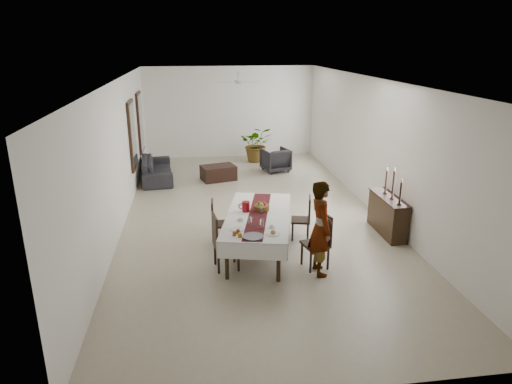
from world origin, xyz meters
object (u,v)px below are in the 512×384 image
object	(u,v)px
dining_table_top	(258,216)
sofa	(157,169)
red_pitcher	(246,207)
woman	(321,228)
sideboard_body	(387,216)

from	to	relation	value
dining_table_top	sofa	bearing A→B (deg)	126.24
dining_table_top	red_pitcher	world-z (taller)	red_pitcher
woman	sideboard_body	bearing A→B (deg)	-54.16
sofa	dining_table_top	bearing A→B (deg)	-161.43
red_pitcher	woman	bearing A→B (deg)	-46.28
dining_table_top	sideboard_body	size ratio (longest dim) A/B	1.84
sideboard_body	sofa	xyz separation A→B (m)	(-5.25, 4.87, -0.08)
red_pitcher	sofa	bearing A→B (deg)	112.16
dining_table_top	sofa	distance (m)	5.89
dining_table_top	sideboard_body	bearing A→B (deg)	22.95
woman	sideboard_body	xyz separation A→B (m)	(1.95, 1.55, -0.47)
dining_table_top	sideboard_body	distance (m)	2.99
dining_table_top	sofa	size ratio (longest dim) A/B	1.12
dining_table_top	woman	size ratio (longest dim) A/B	1.42
woman	sideboard_body	distance (m)	2.54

